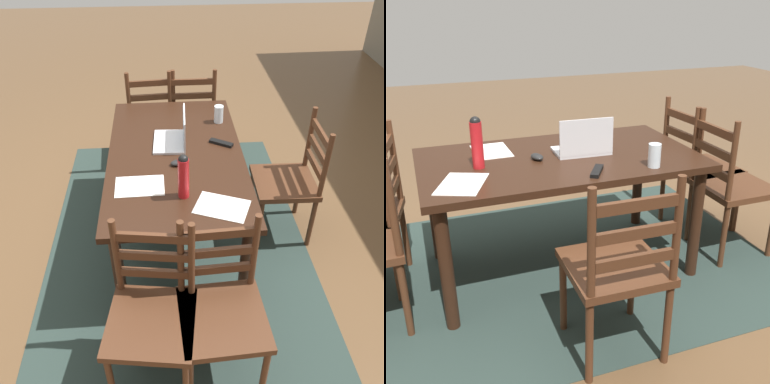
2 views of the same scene
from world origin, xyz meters
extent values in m
plane|color=brown|center=(0.00, 0.00, 0.00)|extent=(14.00, 14.00, 0.00)
cube|color=#283833|center=(0.00, 0.00, 0.00)|extent=(2.66, 1.91, 0.01)
cube|color=black|center=(0.00, 0.00, 0.72)|extent=(1.60, 0.91, 0.04)
cylinder|color=black|center=(-0.72, -0.37, 0.35)|extent=(0.07, 0.07, 0.70)
cylinder|color=black|center=(0.72, -0.37, 0.35)|extent=(0.07, 0.07, 0.70)
cylinder|color=black|center=(-0.72, 0.37, 0.35)|extent=(0.07, 0.07, 0.70)
cylinder|color=black|center=(0.72, 0.37, 0.35)|extent=(0.07, 0.07, 0.70)
cylinder|color=#4C2B19|center=(0.97, 0.03, 0.21)|extent=(0.04, 0.04, 0.43)
cylinder|color=#4C2B19|center=(0.92, -0.34, 0.21)|extent=(0.04, 0.04, 0.43)
cylinder|color=#4C2B19|center=(0.91, -0.34, 0.70)|extent=(0.04, 0.04, 0.50)
cube|color=#4C2B19|center=(0.93, -0.15, 0.60)|extent=(0.08, 0.36, 0.05)
cube|color=#4C2B19|center=(0.93, -0.15, 0.72)|extent=(0.08, 0.36, 0.05)
cube|color=#4C2B19|center=(-1.13, -0.18, 0.45)|extent=(0.47, 0.47, 0.04)
cylinder|color=#4C2B19|center=(-1.31, -0.39, 0.21)|extent=(0.04, 0.04, 0.43)
cylinder|color=#4C2B19|center=(-1.33, -0.01, 0.21)|extent=(0.04, 0.04, 0.43)
cylinder|color=#4C2B19|center=(-0.93, -0.36, 0.21)|extent=(0.04, 0.04, 0.43)
cylinder|color=#4C2B19|center=(-0.96, 0.02, 0.21)|extent=(0.04, 0.04, 0.43)
cylinder|color=#4C2B19|center=(-0.92, -0.36, 0.70)|extent=(0.04, 0.04, 0.50)
cylinder|color=#4C2B19|center=(-0.95, 0.02, 0.70)|extent=(0.04, 0.04, 0.50)
cube|color=#4C2B19|center=(-0.93, -0.17, 0.60)|extent=(0.05, 0.36, 0.05)
cube|color=#4C2B19|center=(-0.93, -0.17, 0.72)|extent=(0.05, 0.36, 0.05)
cube|color=#4C2B19|center=(-0.93, -0.17, 0.85)|extent=(0.05, 0.36, 0.05)
cylinder|color=#4C2B19|center=(0.93, 0.36, 0.21)|extent=(0.04, 0.04, 0.43)
cylinder|color=#4C2B19|center=(0.95, -0.02, 0.21)|extent=(0.04, 0.04, 0.43)
cylinder|color=#4C2B19|center=(0.92, 0.36, 0.70)|extent=(0.04, 0.04, 0.50)
cylinder|color=#4C2B19|center=(0.94, -0.02, 0.70)|extent=(0.04, 0.04, 0.50)
cube|color=#4C2B19|center=(0.93, 0.17, 0.60)|extent=(0.04, 0.36, 0.05)
cube|color=#4C2B19|center=(0.93, 0.17, 0.72)|extent=(0.04, 0.36, 0.05)
cube|color=#4C2B19|center=(0.00, 0.78, 0.45)|extent=(0.45, 0.45, 0.04)
cylinder|color=#4C2B19|center=(0.19, 0.59, 0.21)|extent=(0.04, 0.04, 0.43)
cylinder|color=#4C2B19|center=(-0.19, 0.60, 0.21)|extent=(0.04, 0.04, 0.43)
cylinder|color=#4C2B19|center=(0.19, 0.97, 0.21)|extent=(0.04, 0.04, 0.43)
cylinder|color=#4C2B19|center=(-0.19, 0.98, 0.21)|extent=(0.04, 0.04, 0.43)
cylinder|color=#4C2B19|center=(0.19, 0.98, 0.70)|extent=(0.04, 0.04, 0.50)
cylinder|color=#4C2B19|center=(-0.19, 0.99, 0.70)|extent=(0.04, 0.04, 0.50)
cube|color=#4C2B19|center=(0.00, 0.98, 0.60)|extent=(0.36, 0.03, 0.05)
cube|color=#4C2B19|center=(0.00, 0.98, 0.72)|extent=(0.36, 0.03, 0.05)
cube|color=#4C2B19|center=(0.00, 0.98, 0.85)|extent=(0.36, 0.03, 0.05)
cube|color=#4C2B19|center=(-1.13, 0.18, 0.45)|extent=(0.44, 0.44, 0.04)
cylinder|color=#4C2B19|center=(-1.32, -0.01, 0.21)|extent=(0.04, 0.04, 0.43)
cylinder|color=#4C2B19|center=(-0.94, -0.01, 0.21)|extent=(0.04, 0.04, 0.43)
cylinder|color=#4C2B19|center=(-0.94, 0.37, 0.21)|extent=(0.04, 0.04, 0.43)
cylinder|color=#4C2B19|center=(-0.93, -0.01, 0.70)|extent=(0.04, 0.04, 0.50)
cylinder|color=#4C2B19|center=(-0.93, 0.37, 0.70)|extent=(0.04, 0.04, 0.50)
cube|color=#4C2B19|center=(-0.93, 0.18, 0.60)|extent=(0.03, 0.36, 0.05)
cube|color=#4C2B19|center=(-0.93, 0.18, 0.72)|extent=(0.03, 0.36, 0.05)
cube|color=#4C2B19|center=(-0.93, 0.18, 0.85)|extent=(0.03, 0.36, 0.05)
cube|color=silver|center=(-0.15, -0.04, 0.74)|extent=(0.33, 0.23, 0.02)
cube|color=silver|center=(-0.14, 0.07, 0.86)|extent=(0.32, 0.03, 0.21)
cube|color=#A5CCEA|center=(-0.14, 0.06, 0.86)|extent=(0.30, 0.02, 0.19)
cylinder|color=red|center=(0.47, 0.03, 0.86)|extent=(0.06, 0.06, 0.25)
sphere|color=black|center=(0.47, 0.03, 0.99)|extent=(0.06, 0.06, 0.06)
cylinder|color=silver|center=(-0.43, 0.35, 0.80)|extent=(0.07, 0.07, 0.13)
ellipsoid|color=black|center=(0.14, 0.01, 0.75)|extent=(0.08, 0.11, 0.03)
cube|color=black|center=(-0.10, 0.32, 0.75)|extent=(0.13, 0.17, 0.02)
cube|color=white|center=(0.59, 0.24, 0.74)|extent=(0.31, 0.35, 0.00)
cube|color=white|center=(0.36, -0.23, 0.74)|extent=(0.21, 0.30, 0.00)
camera|label=1|loc=(2.42, -0.07, 2.26)|focal=39.43mm
camera|label=2|loc=(0.80, 2.45, 1.61)|focal=43.56mm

